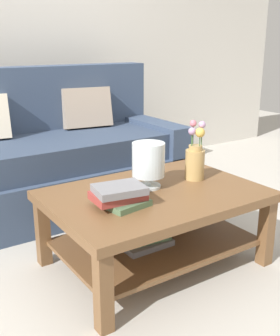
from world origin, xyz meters
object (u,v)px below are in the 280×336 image
Objects in this scene: couch at (50,161)px; coffee_table at (154,212)px; book_stack_main at (120,195)px; flower_pitcher at (195,159)px; glass_hurricane_vase at (148,161)px.

couch reaches higher than coffee_table.
couch is at bearing 84.49° from book_stack_main.
glass_hurricane_vase is at bearing 174.14° from flower_pitcher.
flower_pitcher is (0.33, 0.05, 0.25)m from coffee_table.
book_stack_main is at bearing -95.51° from couch.
flower_pitcher is (0.48, -1.14, 0.21)m from couch.
couch is 1.25m from flower_pitcher.
coffee_table is 3.27× the size of flower_pitcher.
flower_pitcher is at bearing -67.28° from couch.
coffee_table is 0.32m from book_stack_main.
coffee_table is 4.18× the size of book_stack_main.
book_stack_main is (-0.12, -1.25, 0.14)m from couch.
couch is at bearing 98.01° from glass_hurricane_vase.
glass_hurricane_vase is at bearing -81.99° from couch.
couch reaches higher than book_stack_main.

